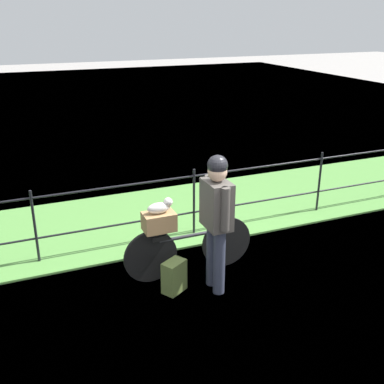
% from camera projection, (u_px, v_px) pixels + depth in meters
% --- Properties ---
extents(ground_plane, '(60.00, 60.00, 0.00)m').
position_uv_depth(ground_plane, '(254.00, 298.00, 5.40)').
color(ground_plane, '#9E9993').
extents(grass_strip, '(27.00, 2.40, 0.03)m').
position_uv_depth(grass_strip, '(175.00, 213.00, 7.68)').
color(grass_strip, '#569342').
rests_on(grass_strip, ground).
extents(harbor_water, '(30.00, 30.00, 0.00)m').
position_uv_depth(harbor_water, '(88.00, 121.00, 14.38)').
color(harbor_water, '#426684').
rests_on(harbor_water, ground).
extents(iron_fence, '(18.04, 0.04, 1.04)m').
position_uv_depth(iron_fence, '(194.00, 197.00, 6.76)').
color(iron_fence, black).
rests_on(iron_fence, ground).
extents(bicycle_main, '(1.71, 0.16, 0.68)m').
position_uv_depth(bicycle_main, '(188.00, 248.00, 5.81)').
color(bicycle_main, black).
rests_on(bicycle_main, ground).
extents(wooden_crate, '(0.39, 0.26, 0.23)m').
position_uv_depth(wooden_crate, '(159.00, 222.00, 5.52)').
color(wooden_crate, '#A87F51').
rests_on(wooden_crate, bicycle_main).
extents(terrier_dog, '(0.32, 0.14, 0.18)m').
position_uv_depth(terrier_dog, '(161.00, 207.00, 5.46)').
color(terrier_dog, silver).
rests_on(terrier_dog, wooden_crate).
extents(cyclist_person, '(0.26, 0.54, 1.68)m').
position_uv_depth(cyclist_person, '(217.00, 212.00, 5.25)').
color(cyclist_person, '#383D51').
rests_on(cyclist_person, ground).
extents(backpack_on_paving, '(0.33, 0.30, 0.40)m').
position_uv_depth(backpack_on_paving, '(174.00, 276.00, 5.47)').
color(backpack_on_paving, olive).
rests_on(backpack_on_paving, ground).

